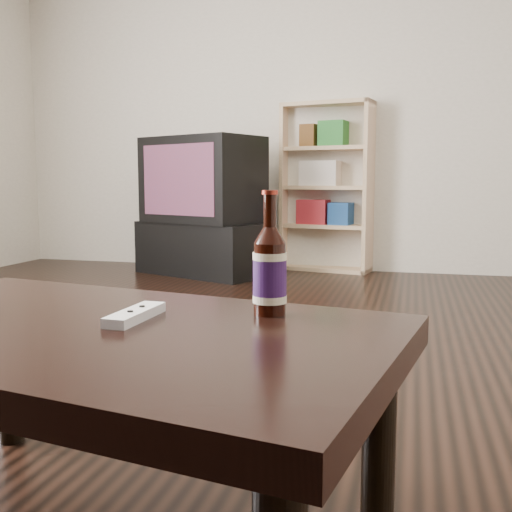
% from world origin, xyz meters
% --- Properties ---
extents(floor, '(5.00, 6.00, 0.01)m').
position_xyz_m(floor, '(0.00, 0.00, -0.01)').
color(floor, black).
rests_on(floor, ground).
extents(wall_back, '(5.00, 0.02, 2.70)m').
position_xyz_m(wall_back, '(0.00, 3.01, 1.35)').
color(wall_back, beige).
rests_on(wall_back, ground).
extents(tv_stand, '(1.16, 0.88, 0.42)m').
position_xyz_m(tv_stand, '(-0.66, 2.50, 0.21)').
color(tv_stand, black).
rests_on(tv_stand, floor).
extents(tv, '(1.03, 0.85, 0.66)m').
position_xyz_m(tv, '(-0.66, 2.50, 0.75)').
color(tv, black).
rests_on(tv, tv_stand).
extents(bookshelf, '(0.79, 0.47, 1.37)m').
position_xyz_m(bookshelf, '(0.25, 3.02, 0.71)').
color(bookshelf, '#A18957').
rests_on(bookshelf, floor).
extents(coffee_table, '(1.31, 0.90, 0.45)m').
position_xyz_m(coffee_table, '(0.33, -0.93, 0.39)').
color(coffee_table, black).
rests_on(coffee_table, floor).
extents(beer_bottle, '(0.10, 0.10, 0.26)m').
position_xyz_m(beer_bottle, '(0.66, -0.76, 0.55)').
color(beer_bottle, black).
rests_on(beer_bottle, coffee_table).
extents(remote, '(0.06, 0.18, 0.02)m').
position_xyz_m(remote, '(0.41, -0.88, 0.46)').
color(remote, white).
rests_on(remote, coffee_table).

